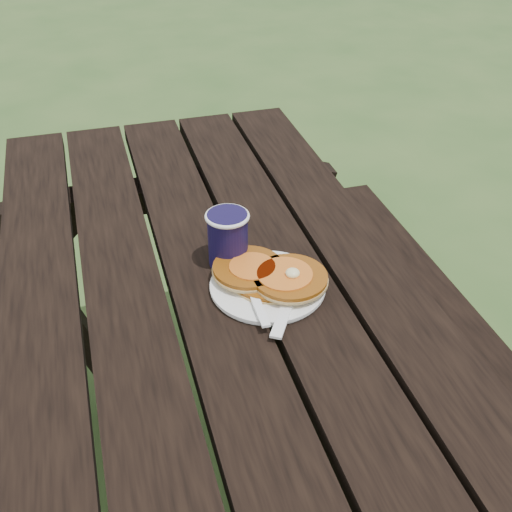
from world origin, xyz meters
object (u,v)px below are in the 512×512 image
object	(u,v)px
pancake_stack	(270,275)
coffee_cup	(228,236)
plate	(268,286)
picnic_table	(234,480)

from	to	relation	value
pancake_stack	coffee_cup	world-z (taller)	coffee_cup
plate	pancake_stack	world-z (taller)	pancake_stack
pancake_stack	picnic_table	bearing A→B (deg)	-132.15
picnic_table	coffee_cup	world-z (taller)	coffee_cup
coffee_cup	pancake_stack	bearing A→B (deg)	-59.05
plate	pancake_stack	xyz separation A→B (m)	(0.01, 0.01, 0.02)
picnic_table	plate	distance (m)	0.41
picnic_table	pancake_stack	world-z (taller)	pancake_stack
coffee_cup	plate	bearing A→B (deg)	-63.91
picnic_table	pancake_stack	xyz separation A→B (m)	(0.11, 0.12, 0.41)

